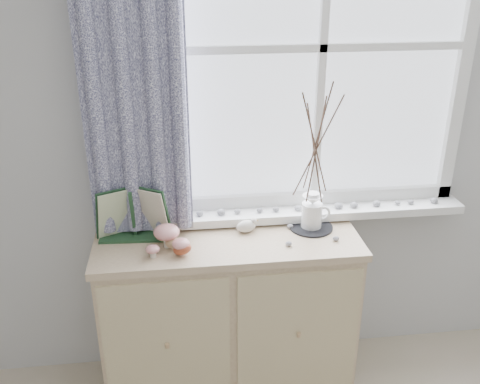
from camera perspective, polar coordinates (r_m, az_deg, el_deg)
The scene contains 8 objects.
sideboard at distance 2.65m, azimuth -1.22°, elevation -13.06°, with size 1.20×0.45×0.85m.
botanical_book at distance 2.39m, azimuth -11.38°, elevation -2.52°, with size 0.36×0.13×0.25m, color #1F4125, non-canonical shape.
toadstool_cluster at distance 2.33m, azimuth -7.66°, elevation -4.79°, with size 0.19×0.17×0.11m.
wooden_eggs at distance 2.35m, azimuth -7.20°, elevation -5.32°, with size 0.14×0.18×0.08m.
songbird_figurine at distance 2.46m, azimuth 0.66°, elevation -3.61°, with size 0.12×0.06×0.06m, color white, non-canonical shape.
crocheted_doily at distance 2.54m, azimuth 7.58°, elevation -3.71°, with size 0.20×0.20×0.01m, color black.
twig_pitcher at distance 2.37m, azimuth 8.12°, elevation 5.10°, with size 0.27×0.27×0.72m.
sideboard_pebbles at distance 2.47m, azimuth 6.27°, elevation -4.24°, with size 0.33×0.23×0.02m.
Camera 1 is at (-0.36, -0.35, 2.03)m, focal length 40.00 mm.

